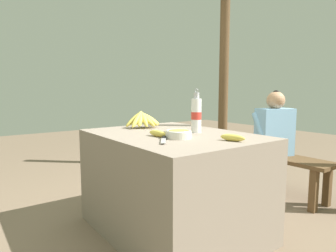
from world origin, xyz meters
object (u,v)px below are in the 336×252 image
object	(u,v)px
serving_bowl	(178,134)
knife	(164,139)
loose_banana_front	(158,133)
banana_bunch_ripe	(144,119)
water_bottle	(196,115)
loose_banana_side	(233,138)
wooden_bench	(266,160)
seated_vendor	(271,135)
banana_bunch_green	(241,142)
support_post_near	(224,65)

from	to	relation	value
serving_bowl	knife	size ratio (longest dim) A/B	0.87
loose_banana_front	knife	size ratio (longest dim) A/B	0.92
banana_bunch_ripe	water_bottle	distance (m)	0.50
water_bottle	loose_banana_front	world-z (taller)	water_bottle
loose_banana_side	wooden_bench	distance (m)	1.42
wooden_bench	seated_vendor	xyz separation A→B (m)	(0.06, -0.02, 0.26)
banana_bunch_ripe	banana_bunch_green	world-z (taller)	banana_bunch_ripe
water_bottle	seated_vendor	distance (m)	1.17
loose_banana_front	seated_vendor	distance (m)	1.48
banana_bunch_green	support_post_near	size ratio (longest dim) A/B	0.09
support_post_near	water_bottle	bearing A→B (deg)	-52.30
banana_bunch_green	water_bottle	bearing A→B (deg)	-65.40
water_bottle	loose_banana_side	world-z (taller)	water_bottle
serving_bowl	loose_banana_front	distance (m)	0.15
serving_bowl	banana_bunch_green	world-z (taller)	serving_bowl
banana_bunch_ripe	wooden_bench	distance (m)	1.43
water_bottle	banana_bunch_green	distance (m)	1.31
knife	banana_bunch_green	world-z (taller)	knife
loose_banana_front	loose_banana_side	size ratio (longest dim) A/B	1.09
support_post_near	loose_banana_front	bearing A→B (deg)	-57.82
serving_bowl	water_bottle	distance (m)	0.32
loose_banana_front	wooden_bench	distance (m)	1.55
serving_bowl	loose_banana_front	size ratio (longest dim) A/B	0.94
serving_bowl	wooden_bench	world-z (taller)	serving_bowl
banana_bunch_ripe	serving_bowl	world-z (taller)	banana_bunch_ripe
support_post_near	seated_vendor	bearing A→B (deg)	-21.23
banana_bunch_ripe	loose_banana_side	xyz separation A→B (m)	(0.88, 0.11, -0.05)
banana_bunch_ripe	knife	size ratio (longest dim) A/B	1.61
knife	seated_vendor	distance (m)	1.56
wooden_bench	serving_bowl	bearing A→B (deg)	-77.37
wooden_bench	knife	bearing A→B (deg)	-77.74
serving_bowl	banana_bunch_green	xyz separation A→B (m)	(-0.65, 1.41, -0.30)
water_bottle	serving_bowl	bearing A→B (deg)	-64.33
loose_banana_front	support_post_near	world-z (taller)	support_post_near
loose_banana_front	knife	bearing A→B (deg)	-21.74
knife	banana_bunch_green	xyz separation A→B (m)	(-0.67, 1.54, -0.28)
loose_banana_front	support_post_near	bearing A→B (deg)	122.18
serving_bowl	support_post_near	distance (m)	2.32
seated_vendor	water_bottle	bearing A→B (deg)	116.46
wooden_bench	banana_bunch_green	xyz separation A→B (m)	(-0.33, -0.00, 0.14)
loose_banana_front	wooden_bench	size ratio (longest dim) A/B	0.14
serving_bowl	water_bottle	world-z (taller)	water_bottle
loose_banana_front	seated_vendor	size ratio (longest dim) A/B	0.18
loose_banana_front	knife	distance (m)	0.17
wooden_bench	support_post_near	distance (m)	1.50
banana_bunch_ripe	loose_banana_front	size ratio (longest dim) A/B	1.75
wooden_bench	banana_bunch_green	bearing A→B (deg)	-179.61
banana_bunch_green	serving_bowl	bearing A→B (deg)	-65.19
loose_banana_front	wooden_bench	bearing A→B (deg)	96.97
serving_bowl	seated_vendor	distance (m)	1.43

